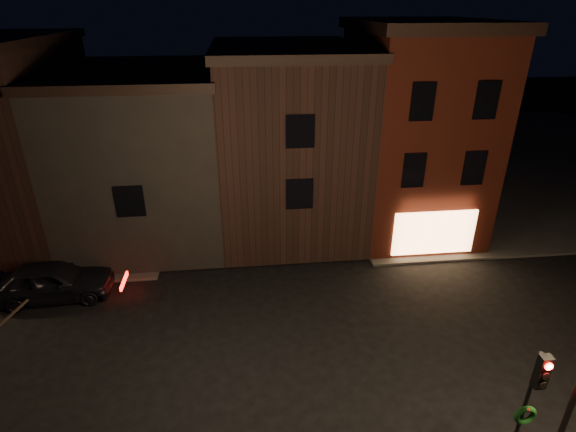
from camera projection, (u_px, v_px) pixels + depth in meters
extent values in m
plane|color=black|center=(278.00, 348.00, 16.27)|extent=(120.00, 120.00, 0.00)
cube|color=#2D2B28|center=(502.00, 157.00, 36.20)|extent=(30.00, 30.00, 0.12)
cube|color=#4B160D|center=(413.00, 134.00, 23.39)|extent=(6.00, 8.00, 10.00)
cube|color=black|center=(426.00, 25.00, 21.13)|extent=(6.50, 8.50, 0.50)
cube|color=#FFB972|center=(434.00, 233.00, 21.35)|extent=(4.00, 0.12, 2.20)
cube|color=black|center=(287.00, 142.00, 23.85)|extent=(7.00, 10.00, 9.00)
cube|color=black|center=(287.00, 48.00, 21.83)|extent=(7.30, 10.30, 0.40)
cube|color=black|center=(149.00, 156.00, 23.34)|extent=(7.50, 10.00, 8.00)
cube|color=black|center=(137.00, 72.00, 21.53)|extent=(7.80, 10.30, 0.40)
cylinder|color=black|center=(572.00, 403.00, 10.17)|extent=(0.14, 0.14, 6.00)
cylinder|color=black|center=(522.00, 415.00, 11.08)|extent=(0.10, 0.10, 4.00)
cube|color=black|center=(542.00, 372.00, 10.23)|extent=(0.28, 0.22, 0.90)
cylinder|color=#FF0C07|center=(549.00, 366.00, 10.00)|extent=(0.18, 0.06, 0.18)
cylinder|color=black|center=(546.00, 376.00, 10.12)|extent=(0.18, 0.06, 0.18)
cylinder|color=black|center=(543.00, 385.00, 10.24)|extent=(0.18, 0.06, 0.18)
torus|color=#0C380F|center=(525.00, 415.00, 10.96)|extent=(0.58, 0.14, 0.58)
sphere|color=#990C0C|center=(528.00, 409.00, 10.84)|extent=(0.12, 0.12, 0.12)
imported|color=black|center=(53.00, 281.00, 18.73)|extent=(4.89, 2.17, 1.63)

